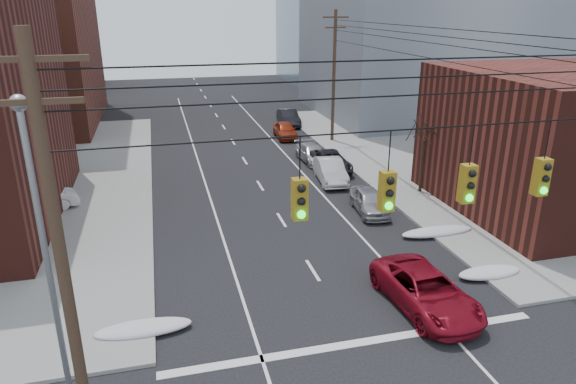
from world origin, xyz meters
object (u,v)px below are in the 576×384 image
parked_car_b (330,171)px  lot_car_b (39,162)px  red_pickup (426,291)px  parked_car_e (285,130)px  parked_car_a (369,201)px  lot_car_a (38,199)px  parked_car_c (330,161)px  parked_car_f (289,118)px  parked_car_d (312,153)px

parked_car_b → lot_car_b: bearing=167.0°
red_pickup → parked_car_b: bearing=80.6°
lot_car_b → parked_car_e: bearing=-63.5°
parked_car_a → lot_car_a: 19.08m
red_pickup → parked_car_e: 28.27m
parked_car_c → parked_car_e: (-0.79, 10.23, 0.03)m
parked_car_c → parked_car_f: bearing=89.4°
lot_car_b → parked_car_a: bearing=-112.2°
parked_car_a → parked_car_d: size_ratio=0.91×
parked_car_a → lot_car_a: size_ratio=0.94×
red_pickup → lot_car_b: (-18.14, 22.59, 0.06)m
parked_car_d → parked_car_e: 7.68m
parked_car_c → parked_car_d: bearing=105.1°
parked_car_a → lot_car_b: size_ratio=0.83×
parked_car_d → parked_car_c: bearing=-80.1°
parked_car_e → lot_car_b: 20.31m
parked_car_d → lot_car_a: 19.29m
parked_car_c → parked_car_a: bearing=-90.3°
red_pickup → lot_car_a: bearing=134.7°
parked_car_b → parked_car_d: size_ratio=1.05×
parked_car_d → lot_car_b: 19.83m
parked_car_a → parked_car_b: (-0.39, 5.84, 0.08)m
lot_car_b → red_pickup: bearing=-130.8°
red_pickup → parked_car_e: bearing=82.9°
parked_car_e → lot_car_a: size_ratio=1.00×
red_pickup → parked_car_d: red_pickup is taller
lot_car_a → parked_car_c: bearing=-95.1°
red_pickup → parked_car_f: bearing=80.5°
parked_car_a → parked_car_e: size_ratio=0.94×
red_pickup → lot_car_a: (-16.73, 14.52, 0.10)m
lot_car_b → lot_car_a: bearing=-159.7°
parked_car_b → lot_car_b: size_ratio=0.97×
parked_car_e → lot_car_b: bearing=-161.2°
parked_car_f → red_pickup: bearing=-92.5°
parked_car_f → parked_car_c: bearing=-90.5°
parked_car_f → lot_car_a: bearing=-133.9°
parked_car_a → parked_car_e: parked_car_e is taller
parked_car_e → lot_car_a: bearing=-140.2°
parked_car_c → parked_car_e: 10.27m
parked_car_e → lot_car_b: (-19.51, -5.65, 0.09)m
parked_car_c → parked_car_d: parked_car_c is taller
parked_car_b → parked_car_f: (1.59, 17.54, 0.01)m
lot_car_a → lot_car_b: bearing=-5.6°
parked_car_d → parked_car_e: size_ratio=1.04×
lot_car_a → parked_car_e: bearing=-68.3°
lot_car_a → lot_car_b: 8.19m
parked_car_a → parked_car_c: (0.39, 8.16, 0.01)m
lot_car_a → parked_car_a: bearing=-119.7°
lot_car_b → parked_car_d: bearing=-85.5°
parked_car_b → lot_car_a: 18.15m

